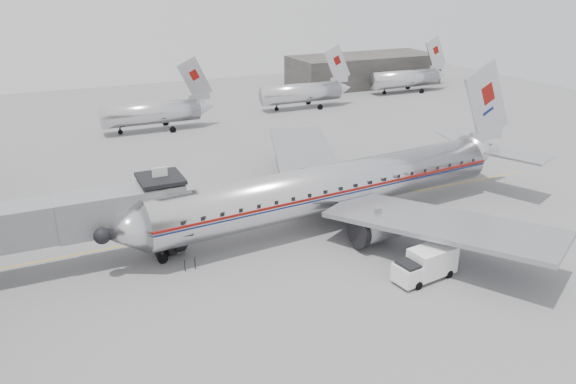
{
  "coord_description": "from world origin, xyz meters",
  "views": [
    {
      "loc": [
        -17.35,
        -38.03,
        21.28
      ],
      "look_at": [
        2.14,
        4.04,
        3.2
      ],
      "focal_mm": 35.0,
      "sensor_mm": 36.0,
      "label": 1
    }
  ],
  "objects_px": {
    "service_van": "(426,264)",
    "airliner": "(340,186)",
    "baggage_cart_navy": "(363,211)",
    "baggage_cart_white": "(374,220)",
    "ramp_worker": "(170,245)"
  },
  "relations": [
    {
      "from": "service_van",
      "to": "baggage_cart_navy",
      "type": "bearing_deg",
      "value": 74.92
    },
    {
      "from": "airliner",
      "to": "service_van",
      "type": "relative_size",
      "value": 8.17
    },
    {
      "from": "service_van",
      "to": "baggage_cart_navy",
      "type": "relative_size",
      "value": 1.92
    },
    {
      "from": "service_van",
      "to": "baggage_cart_white",
      "type": "height_order",
      "value": "service_van"
    },
    {
      "from": "baggage_cart_navy",
      "to": "ramp_worker",
      "type": "bearing_deg",
      "value": 158.38
    },
    {
      "from": "baggage_cart_navy",
      "to": "ramp_worker",
      "type": "xyz_separation_m",
      "value": [
        -17.69,
        1.0,
        -0.18
      ]
    },
    {
      "from": "service_van",
      "to": "baggage_cart_navy",
      "type": "height_order",
      "value": "service_van"
    },
    {
      "from": "airliner",
      "to": "baggage_cart_white",
      "type": "xyz_separation_m",
      "value": [
        1.96,
        -2.87,
        -2.58
      ]
    },
    {
      "from": "baggage_cart_navy",
      "to": "baggage_cart_white",
      "type": "bearing_deg",
      "value": -108.52
    },
    {
      "from": "airliner",
      "to": "service_van",
      "type": "height_order",
      "value": "airliner"
    },
    {
      "from": "airliner",
      "to": "baggage_cart_white",
      "type": "relative_size",
      "value": 17.95
    },
    {
      "from": "airliner",
      "to": "service_van",
      "type": "bearing_deg",
      "value": -92.59
    },
    {
      "from": "service_van",
      "to": "airliner",
      "type": "bearing_deg",
      "value": 84.88
    },
    {
      "from": "service_van",
      "to": "ramp_worker",
      "type": "xyz_separation_m",
      "value": [
        -16.23,
        11.99,
        -0.47
      ]
    },
    {
      "from": "service_van",
      "to": "ramp_worker",
      "type": "relative_size",
      "value": 3.37
    }
  ]
}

